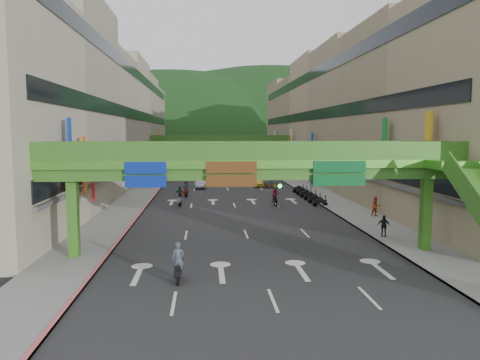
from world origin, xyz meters
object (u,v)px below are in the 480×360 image
Objects in this scene: scooter_rider_near at (178,264)px; car_yellow at (259,182)px; overpass_near at (271,173)px; pedestrian_red at (376,208)px; car_silver at (201,183)px; scooter_rider_mid at (275,195)px.

car_yellow is (8.93, 41.53, -0.35)m from scooter_rider_near.
overpass_near is 17.36m from pedestrian_red.
overpass_near reaches higher than pedestrian_red.
scooter_rider_near reaches higher than car_yellow.
car_silver reaches higher than car_yellow.
scooter_rider_mid is 0.52× the size of car_silver.
scooter_rider_mid is at bearing -87.38° from car_yellow.
overpass_near reaches higher than car_yellow.
scooter_rider_near is 42.48m from car_yellow.
scooter_rider_near reaches higher than car_silver.
car_yellow is (3.54, 37.15, -4.59)m from overpass_near.
overpass_near reaches higher than scooter_rider_mid.
car_yellow is 25.86m from pedestrian_red.
car_silver is at bearing 115.92° from scooter_rider_mid.
car_silver is at bearing 97.14° from overpass_near.
scooter_rider_near is (-5.39, -4.38, -4.23)m from overpass_near.
scooter_rider_near is at bearing -140.92° from overpass_near.
overpass_near is at bearing 39.08° from scooter_rider_near.
overpass_near is 6.75× the size of car_silver.
scooter_rider_near is 25.85m from scooter_rider_mid.
pedestrian_red reaches higher than car_yellow.
car_silver is at bearing -169.23° from car_yellow.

